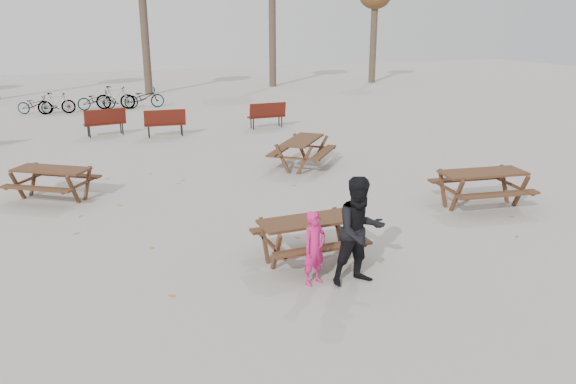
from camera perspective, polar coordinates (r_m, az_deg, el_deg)
name	(u,v)px	position (r m, az deg, el deg)	size (l,w,h in m)	color
ground	(309,259)	(10.36, 2.12, -6.82)	(80.00, 80.00, 0.00)	gray
main_picnic_table	(309,229)	(10.13, 2.15, -3.79)	(1.80, 1.45, 0.78)	#392014
food_tray	(313,220)	(9.99, 2.58, -2.85)	(0.18, 0.11, 0.04)	white
bread_roll	(313,218)	(9.98, 2.58, -2.62)	(0.14, 0.06, 0.05)	tan
soda_bottle	(316,218)	(9.92, 2.85, -2.68)	(0.07, 0.07, 0.17)	silver
child	(314,248)	(9.22, 2.70, -5.71)	(0.46, 0.30, 1.26)	#D71A6C
adult	(360,231)	(9.20, 7.32, -3.97)	(0.89, 0.69, 1.83)	black
picnic_table_east	(481,189)	(13.79, 19.05, 0.29)	(1.96, 1.58, 0.84)	#392014
picnic_table_north	(53,184)	(14.70, -22.78, 0.77)	(1.80, 1.45, 0.78)	#392014
picnic_table_far	(302,153)	(16.54, 1.46, 3.97)	(1.94, 1.57, 0.84)	#392014
park_bench_row	(133,123)	(21.63, -15.50, 6.79)	(12.07, 1.63, 1.03)	#5A1B12
bicycle_row	(98,100)	(28.40, -18.72, 8.84)	(6.70, 1.31, 1.11)	black
fallen_leaves	(283,213)	(12.68, -0.48, -2.18)	(11.00, 11.00, 0.01)	#B96A2C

